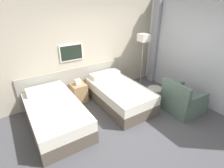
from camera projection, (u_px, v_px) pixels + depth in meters
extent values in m
plane|color=#47474C|center=(131.00, 125.00, 4.06)|extent=(16.00, 16.00, 0.00)
cube|color=#B7AD99|center=(90.00, 49.00, 4.94)|extent=(10.00, 0.06, 2.70)
cube|color=gray|center=(75.00, 83.00, 5.03)|extent=(2.99, 0.04, 0.90)
cube|color=white|center=(71.00, 53.00, 4.63)|extent=(0.64, 0.03, 0.44)
cube|color=black|center=(72.00, 53.00, 4.62)|extent=(0.58, 0.01, 0.38)
cube|color=white|center=(212.00, 56.00, 4.35)|extent=(0.06, 4.44, 2.70)
cube|color=#B2B7C1|center=(211.00, 58.00, 4.34)|extent=(0.03, 4.08, 2.64)
cube|color=#8E939E|center=(154.00, 43.00, 5.70)|extent=(0.10, 0.24, 2.64)
cube|color=brown|center=(57.00, 120.00, 3.98)|extent=(1.09, 1.96, 0.31)
cube|color=silver|center=(55.00, 110.00, 3.86)|extent=(1.08, 1.94, 0.25)
cube|color=silver|center=(45.00, 89.00, 4.34)|extent=(0.87, 0.34, 0.13)
cube|color=brown|center=(119.00, 99.00, 4.82)|extent=(1.09, 1.96, 0.31)
cube|color=silver|center=(119.00, 90.00, 4.70)|extent=(1.08, 1.94, 0.25)
cube|color=silver|center=(105.00, 74.00, 5.18)|extent=(0.87, 0.34, 0.13)
cube|color=#9E7A51|center=(79.00, 93.00, 4.91)|extent=(0.39, 0.41, 0.53)
cube|color=silver|center=(78.00, 82.00, 4.76)|extent=(0.14, 0.14, 0.14)
cylinder|color=#9E9993|center=(140.00, 86.00, 5.82)|extent=(0.24, 0.24, 0.02)
cylinder|color=#9E9993|center=(142.00, 65.00, 5.49)|extent=(0.02, 0.02, 1.49)
cube|color=silver|center=(144.00, 38.00, 5.11)|extent=(0.29, 0.29, 0.22)
cylinder|color=gray|center=(153.00, 103.00, 4.89)|extent=(0.26, 0.26, 0.01)
cylinder|color=gray|center=(154.00, 96.00, 4.79)|extent=(0.05, 0.05, 0.45)
cylinder|color=gray|center=(155.00, 89.00, 4.69)|extent=(0.40, 0.40, 0.02)
cube|color=#4C6056|center=(183.00, 103.00, 4.51)|extent=(0.89, 0.87, 0.43)
cube|color=#4C6056|center=(176.00, 92.00, 4.16)|extent=(0.15, 0.83, 0.45)
cube|color=#4C6056|center=(198.00, 99.00, 4.09)|extent=(0.72, 0.13, 0.18)
cube|color=#4C6056|center=(174.00, 87.00, 4.66)|extent=(0.72, 0.13, 0.18)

